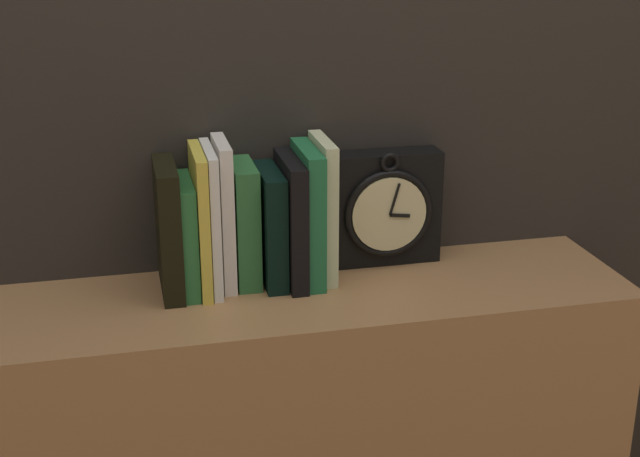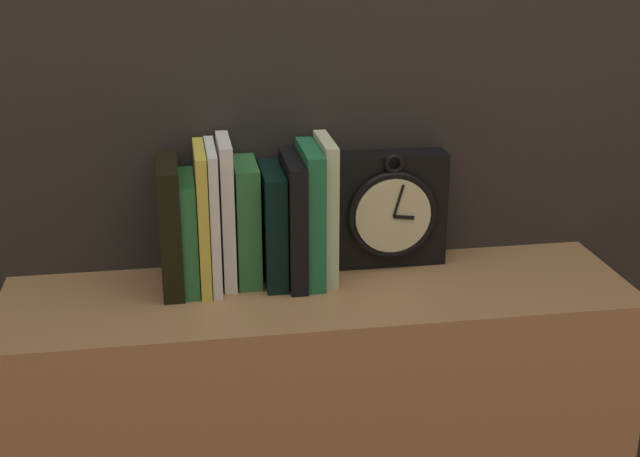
# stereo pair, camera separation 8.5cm
# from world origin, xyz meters

# --- Properties ---
(wall_back) EXTENTS (6.00, 0.05, 2.60)m
(wall_back) POSITION_xyz_m (0.00, 0.17, 1.30)
(wall_back) COLOR #2D2823
(wall_back) RESTS_ON ground_plane
(clock) EXTENTS (0.20, 0.07, 0.21)m
(clock) POSITION_xyz_m (0.14, 0.10, 0.99)
(clock) COLOR black
(clock) RESTS_ON bookshelf
(book_slot0_black) EXTENTS (0.03, 0.15, 0.21)m
(book_slot0_black) POSITION_xyz_m (-0.23, 0.06, 0.99)
(book_slot0_black) COLOR black
(book_slot0_black) RESTS_ON bookshelf
(book_slot1_green) EXTENTS (0.02, 0.14, 0.18)m
(book_slot1_green) POSITION_xyz_m (-0.21, 0.06, 0.98)
(book_slot1_green) COLOR #2C7238
(book_slot1_green) RESTS_ON bookshelf
(book_slot2_yellow) EXTENTS (0.02, 0.15, 0.23)m
(book_slot2_yellow) POSITION_xyz_m (-0.18, 0.06, 1.00)
(book_slot2_yellow) COLOR yellow
(book_slot2_yellow) RESTS_ON bookshelf
(book_slot3_white) EXTENTS (0.02, 0.14, 0.23)m
(book_slot3_white) POSITION_xyz_m (-0.17, 0.06, 1.01)
(book_slot3_white) COLOR white
(book_slot3_white) RESTS_ON bookshelf
(book_slot4_white) EXTENTS (0.02, 0.12, 0.24)m
(book_slot4_white) POSITION_xyz_m (-0.14, 0.07, 1.01)
(book_slot4_white) COLOR white
(book_slot4_white) RESTS_ON bookshelf
(book_slot5_green) EXTENTS (0.04, 0.12, 0.20)m
(book_slot5_green) POSITION_xyz_m (-0.11, 0.07, 0.99)
(book_slot5_green) COLOR #2D6B36
(book_slot5_green) RESTS_ON bookshelf
(book_slot6_black) EXTENTS (0.03, 0.14, 0.19)m
(book_slot6_black) POSITION_xyz_m (-0.07, 0.06, 0.98)
(book_slot6_black) COLOR black
(book_slot6_black) RESTS_ON bookshelf
(book_slot7_black) EXTENTS (0.03, 0.15, 0.21)m
(book_slot7_black) POSITION_xyz_m (-0.03, 0.06, 0.99)
(book_slot7_black) COLOR black
(book_slot7_black) RESTS_ON bookshelf
(book_slot8_green) EXTENTS (0.03, 0.15, 0.23)m
(book_slot8_green) POSITION_xyz_m (-0.01, 0.06, 1.00)
(book_slot8_green) COLOR #216E3F
(book_slot8_green) RESTS_ON bookshelf
(book_slot9_cream) EXTENTS (0.02, 0.13, 0.24)m
(book_slot9_cream) POSITION_xyz_m (0.02, 0.07, 1.01)
(book_slot9_cream) COLOR beige
(book_slot9_cream) RESTS_ON bookshelf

